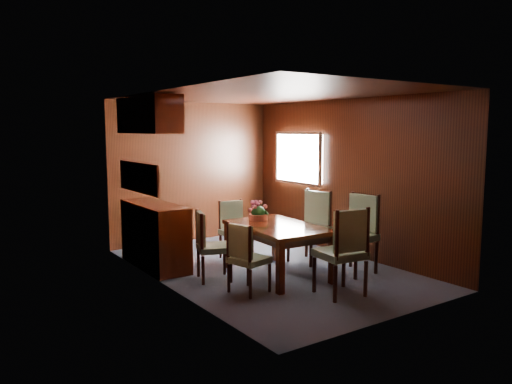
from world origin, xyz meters
TOP-DOWN VIEW (x-y plane):
  - ground at (0.00, 0.00)m, footprint 4.50×4.50m
  - room_shell at (-0.10, 0.33)m, footprint 3.06×4.52m
  - sideboard at (-1.25, 1.00)m, footprint 0.48×1.40m
  - dining_table at (-0.08, -0.33)m, footprint 1.00×1.51m
  - chair_left_near at (-0.84, -0.72)m, footprint 0.47×0.48m
  - chair_left_far at (-0.94, -0.01)m, footprint 0.53×0.54m
  - chair_right_near at (0.92, -0.81)m, footprint 0.52×0.54m
  - chair_right_far at (0.79, -0.03)m, footprint 0.55×0.57m
  - chair_head at (0.04, -1.46)m, footprint 0.55×0.53m
  - chair_foot at (-0.07, 0.77)m, footprint 0.44×0.42m
  - flower_centerpiece at (-0.07, 0.13)m, footprint 0.28×0.28m

SIDE VIEW (x-z plane):
  - ground at x=0.00m, z-range 0.00..0.00m
  - sideboard at x=-1.25m, z-range 0.00..0.90m
  - chair_left_near at x=-0.84m, z-range 0.05..0.90m
  - chair_foot at x=-0.07m, z-range 0.05..0.92m
  - chair_left_far at x=-0.94m, z-range 0.05..0.95m
  - chair_right_far at x=0.79m, z-range 0.06..1.11m
  - dining_table at x=-0.08m, z-range 0.24..0.92m
  - chair_head at x=0.04m, z-range 0.06..1.11m
  - chair_right_near at x=0.92m, z-range 0.06..1.13m
  - flower_centerpiece at x=-0.07m, z-range 0.67..0.95m
  - room_shell at x=-0.10m, z-range 0.43..2.84m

